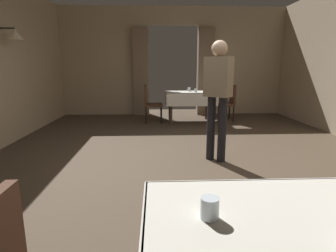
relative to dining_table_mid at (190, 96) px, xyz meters
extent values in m
plane|color=#4C3D2D|center=(-0.34, -2.94, -0.65)|extent=(10.08, 10.08, 0.00)
cylinder|color=black|center=(-3.36, -1.74, 1.36)|extent=(0.24, 0.02, 0.02)
cone|color=beige|center=(-3.24, -1.74, 1.26)|extent=(0.26, 0.26, 0.18)
cube|color=tan|center=(-2.29, 1.26, 0.85)|extent=(2.50, 0.12, 3.00)
cube|color=tan|center=(1.61, 1.26, 0.85)|extent=(2.50, 0.12, 3.00)
cube|color=tan|center=(-0.34, 1.26, 2.10)|extent=(1.40, 0.12, 0.50)
cube|color=#7F6B56|center=(-1.26, 1.12, 0.55)|extent=(0.44, 0.14, 2.40)
cube|color=#7F6B56|center=(0.58, 1.12, 0.55)|extent=(0.44, 0.14, 2.40)
cube|color=#4C3D2D|center=(-0.21, -5.87, 0.08)|extent=(1.35, 0.99, 0.03)
cube|color=silver|center=(-0.21, -5.87, 0.10)|extent=(1.41, 1.05, 0.01)
cube|color=silver|center=(-0.21, -5.34, -0.04)|extent=(1.41, 0.02, 0.28)
cylinder|color=#4C3D2D|center=(-0.49, -0.36, -0.29)|extent=(0.06, 0.06, 0.71)
cylinder|color=#4C3D2D|center=(0.49, -0.36, -0.29)|extent=(0.06, 0.06, 0.71)
cylinder|color=#4C3D2D|center=(-0.49, 0.36, -0.29)|extent=(0.06, 0.06, 0.71)
cylinder|color=#4C3D2D|center=(0.49, 0.36, -0.29)|extent=(0.06, 0.06, 0.71)
cube|color=#4C3D2D|center=(0.00, 0.00, 0.08)|extent=(1.13, 0.89, 0.03)
cube|color=silver|center=(0.00, 0.00, 0.10)|extent=(1.19, 0.95, 0.01)
cube|color=silver|center=(0.00, -0.47, -0.04)|extent=(1.19, 0.02, 0.28)
cube|color=silver|center=(0.00, 0.47, -0.04)|extent=(1.19, 0.02, 0.28)
cube|color=silver|center=(-0.60, 0.00, -0.04)|extent=(0.02, 0.95, 0.28)
cube|color=silver|center=(0.60, 0.00, -0.04)|extent=(0.02, 0.95, 0.28)
cylinder|color=black|center=(0.72, -0.07, -0.44)|extent=(0.04, 0.04, 0.42)
cylinder|color=black|center=(0.72, 0.31, -0.44)|extent=(0.04, 0.04, 0.42)
cylinder|color=black|center=(1.10, -0.07, -0.44)|extent=(0.04, 0.04, 0.42)
cylinder|color=black|center=(1.10, 0.31, -0.44)|extent=(0.04, 0.04, 0.42)
cube|color=#513323|center=(0.91, 0.12, -0.21)|extent=(0.44, 0.44, 0.06)
cube|color=#513323|center=(1.11, 0.12, 0.04)|extent=(0.05, 0.42, 0.48)
cylinder|color=black|center=(-0.72, 0.19, -0.44)|extent=(0.04, 0.04, 0.42)
cylinder|color=black|center=(-0.72, -0.19, -0.44)|extent=(0.04, 0.04, 0.42)
cylinder|color=black|center=(-1.10, 0.19, -0.44)|extent=(0.04, 0.04, 0.42)
cylinder|color=black|center=(-1.10, -0.19, -0.44)|extent=(0.04, 0.04, 0.42)
cube|color=#513323|center=(-0.91, 0.00, -0.21)|extent=(0.44, 0.44, 0.06)
cube|color=#513323|center=(-1.11, 0.00, 0.04)|extent=(0.05, 0.42, 0.48)
cylinder|color=silver|center=(-0.64, -5.72, 0.15)|extent=(0.08, 0.08, 0.09)
cylinder|color=silver|center=(0.39, -0.07, 0.16)|extent=(0.06, 0.06, 0.11)
sphere|color=#D84C8C|center=(0.39, -0.07, 0.24)|extent=(0.07, 0.07, 0.07)
cylinder|color=silver|center=(0.14, 0.04, 0.14)|extent=(0.07, 0.07, 0.09)
cylinder|color=white|center=(-0.36, -0.13, 0.11)|extent=(0.23, 0.23, 0.01)
cylinder|color=silver|center=(0.01, 0.31, 0.15)|extent=(0.08, 0.08, 0.10)
cylinder|color=black|center=(-0.04, -2.84, -0.17)|extent=(0.12, 0.12, 0.95)
cylinder|color=black|center=(0.10, -2.96, -0.17)|extent=(0.12, 0.12, 0.95)
cube|color=gray|center=(0.03, -2.90, 0.58)|extent=(0.42, 0.40, 0.55)
sphere|color=tan|center=(0.03, -2.90, 0.96)|extent=(0.22, 0.22, 0.22)
camera|label=1|loc=(-0.86, -6.73, 0.71)|focal=29.17mm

